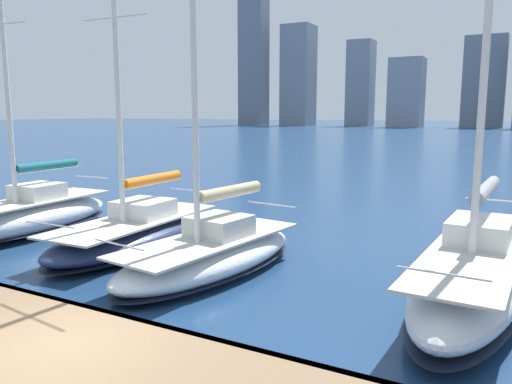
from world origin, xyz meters
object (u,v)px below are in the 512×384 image
(sailboat_tan, at_px, (211,251))
(sailboat_orange, at_px, (136,230))
(sailboat_grey, at_px, (474,269))
(sailboat_teal, at_px, (30,214))

(sailboat_tan, xyz_separation_m, sailboat_orange, (3.52, -0.97, -0.03))
(sailboat_grey, xyz_separation_m, sailboat_tan, (6.47, 1.26, -0.12))
(sailboat_grey, bearing_deg, sailboat_tan, 11.03)
(sailboat_grey, distance_m, sailboat_tan, 6.60)
(sailboat_grey, distance_m, sailboat_teal, 14.74)
(sailboat_tan, height_order, sailboat_teal, sailboat_tan)
(sailboat_grey, relative_size, sailboat_teal, 1.04)
(sailboat_teal, bearing_deg, sailboat_orange, -176.59)
(sailboat_grey, height_order, sailboat_orange, sailboat_grey)
(sailboat_tan, bearing_deg, sailboat_grey, -168.97)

